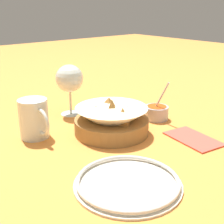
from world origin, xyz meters
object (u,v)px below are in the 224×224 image
object	(u,v)px
food_basket	(112,121)
wine_glass	(69,80)
beer_mug	(34,120)
sauce_cup	(156,112)
side_plate	(128,182)

from	to	relation	value
food_basket	wine_glass	bearing A→B (deg)	-179.33
food_basket	beer_mug	distance (m)	0.21
sauce_cup	wine_glass	bearing A→B (deg)	-140.04
food_basket	side_plate	bearing A→B (deg)	-33.55
sauce_cup	side_plate	size ratio (longest dim) A/B	0.58
sauce_cup	beer_mug	xyz separation A→B (m)	(-0.12, -0.35, 0.03)
food_basket	sauce_cup	size ratio (longest dim) A/B	1.62
food_basket	beer_mug	world-z (taller)	beer_mug
wine_glass	side_plate	world-z (taller)	wine_glass
wine_glass	beer_mug	size ratio (longest dim) A/B	1.37
sauce_cup	wine_glass	size ratio (longest dim) A/B	0.78
food_basket	sauce_cup	bearing A→B (deg)	88.06
food_basket	wine_glass	size ratio (longest dim) A/B	1.26
side_plate	sauce_cup	bearing A→B (deg)	123.91
beer_mug	side_plate	distance (m)	0.33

